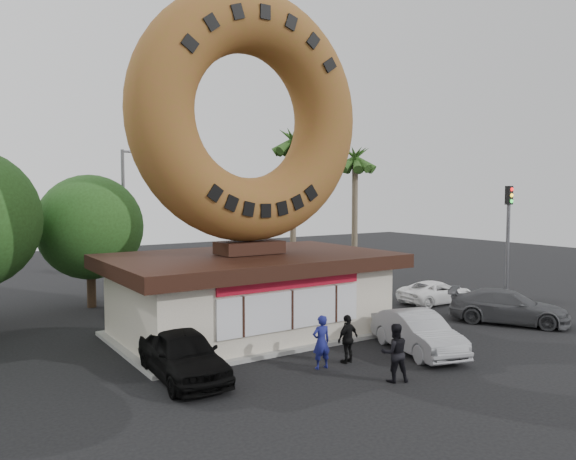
% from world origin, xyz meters
% --- Properties ---
extents(ground, '(90.00, 90.00, 0.00)m').
position_xyz_m(ground, '(0.00, 0.00, 0.00)').
color(ground, black).
rests_on(ground, ground).
extents(donut_shop, '(11.20, 7.20, 3.80)m').
position_xyz_m(donut_shop, '(0.00, 5.98, 1.77)').
color(donut_shop, silver).
rests_on(donut_shop, ground).
extents(giant_donut, '(9.95, 2.54, 9.95)m').
position_xyz_m(giant_donut, '(0.00, 6.00, 8.78)').
color(giant_donut, brown).
rests_on(giant_donut, donut_shop).
extents(tree_mid, '(5.20, 5.20, 6.63)m').
position_xyz_m(tree_mid, '(-4.00, 15.00, 4.02)').
color(tree_mid, '#473321').
rests_on(tree_mid, ground).
extents(palm_near, '(2.60, 2.60, 9.75)m').
position_xyz_m(palm_near, '(7.50, 14.00, 8.41)').
color(palm_near, '#726651').
rests_on(palm_near, ground).
extents(palm_far, '(2.60, 2.60, 8.75)m').
position_xyz_m(palm_far, '(11.00, 12.50, 7.48)').
color(palm_far, '#726651').
rests_on(palm_far, ground).
extents(street_lamp, '(2.11, 0.20, 8.00)m').
position_xyz_m(street_lamp, '(-1.86, 16.00, 4.48)').
color(street_lamp, '#59595E').
rests_on(street_lamp, ground).
extents(traffic_signal, '(0.30, 0.38, 6.07)m').
position_xyz_m(traffic_signal, '(14.00, 3.99, 3.87)').
color(traffic_signal, '#59595E').
rests_on(traffic_signal, ground).
extents(person_left, '(0.69, 0.49, 1.77)m').
position_xyz_m(person_left, '(-0.23, 0.85, 0.89)').
color(person_left, navy).
rests_on(person_left, ground).
extents(person_center, '(1.08, 0.98, 1.80)m').
position_xyz_m(person_center, '(0.88, -1.39, 0.90)').
color(person_center, black).
rests_on(person_center, ground).
extents(person_right, '(1.02, 0.58, 1.65)m').
position_xyz_m(person_right, '(0.89, 0.86, 0.82)').
color(person_right, black).
rests_on(person_right, ground).
extents(car_black, '(2.12, 4.70, 1.57)m').
position_xyz_m(car_black, '(-4.42, 2.40, 0.78)').
color(car_black, black).
rests_on(car_black, ground).
extents(car_silver, '(2.62, 4.67, 1.46)m').
position_xyz_m(car_silver, '(3.78, 0.41, 0.73)').
color(car_silver, gray).
rests_on(car_silver, ground).
extents(car_grey, '(4.42, 5.32, 1.45)m').
position_xyz_m(car_grey, '(10.47, 1.40, 0.73)').
color(car_grey, '#4D4E52').
rests_on(car_grey, ground).
extents(car_white, '(4.25, 2.09, 1.16)m').
position_xyz_m(car_white, '(11.19, 6.17, 0.58)').
color(car_white, white).
rests_on(car_white, ground).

